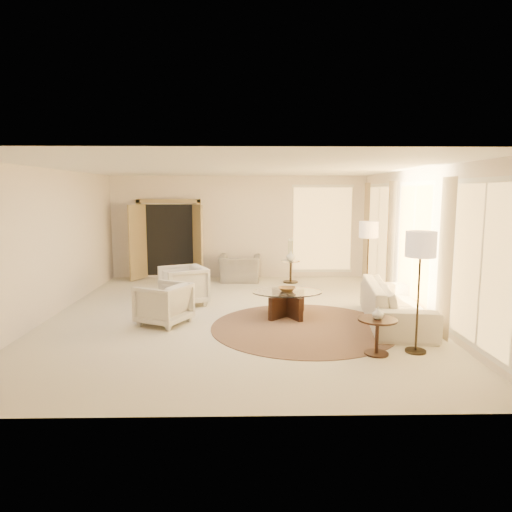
{
  "coord_description": "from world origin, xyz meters",
  "views": [
    {
      "loc": [
        0.23,
        -8.55,
        2.36
      ],
      "look_at": [
        0.4,
        0.4,
        1.1
      ],
      "focal_mm": 32.0,
      "sensor_mm": 36.0,
      "label": 1
    }
  ],
  "objects_px": {
    "sofa": "(395,303)",
    "floor_lamp_far": "(421,250)",
    "armchair_left": "(183,284)",
    "end_table": "(377,330)",
    "coffee_table": "(287,301)",
    "end_vase": "(378,313)",
    "side_vase": "(291,256)",
    "side_table": "(291,269)",
    "accent_chair": "(240,264)",
    "armchair_right": "(164,302)",
    "bowl": "(287,289)",
    "floor_lamp_near": "(369,233)"
  },
  "relations": [
    {
      "from": "sofa",
      "to": "floor_lamp_far",
      "type": "distance_m",
      "value": 1.92
    },
    {
      "from": "armchair_left",
      "to": "end_table",
      "type": "height_order",
      "value": "armchair_left"
    },
    {
      "from": "coffee_table",
      "to": "end_table",
      "type": "xyz_separation_m",
      "value": [
        1.13,
        -2.09,
        0.06
      ]
    },
    {
      "from": "end_vase",
      "to": "side_vase",
      "type": "bearing_deg",
      "value": 97.93
    },
    {
      "from": "sofa",
      "to": "floor_lamp_far",
      "type": "relative_size",
      "value": 1.4
    },
    {
      "from": "coffee_table",
      "to": "side_table",
      "type": "bearing_deg",
      "value": 83.34
    },
    {
      "from": "accent_chair",
      "to": "coffee_table",
      "type": "xyz_separation_m",
      "value": [
        0.95,
        -3.48,
        -0.16
      ]
    },
    {
      "from": "armchair_left",
      "to": "end_vase",
      "type": "xyz_separation_m",
      "value": [
        3.24,
        -3.06,
        0.17
      ]
    },
    {
      "from": "floor_lamp_far",
      "to": "armchair_right",
      "type": "bearing_deg",
      "value": 158.9
    },
    {
      "from": "side_vase",
      "to": "coffee_table",
      "type": "bearing_deg",
      "value": -96.66
    },
    {
      "from": "sofa",
      "to": "side_vase",
      "type": "relative_size",
      "value": 9.96
    },
    {
      "from": "side_table",
      "to": "coffee_table",
      "type": "bearing_deg",
      "value": -96.66
    },
    {
      "from": "accent_chair",
      "to": "sofa",
      "type": "bearing_deg",
      "value": 128.24
    },
    {
      "from": "bowl",
      "to": "armchair_left",
      "type": "bearing_deg",
      "value": 155.28
    },
    {
      "from": "end_vase",
      "to": "floor_lamp_far",
      "type": "bearing_deg",
      "value": 7.58
    },
    {
      "from": "sofa",
      "to": "end_table",
      "type": "height_order",
      "value": "sofa"
    },
    {
      "from": "coffee_table",
      "to": "end_table",
      "type": "bearing_deg",
      "value": -61.51
    },
    {
      "from": "armchair_right",
      "to": "accent_chair",
      "type": "xyz_separation_m",
      "value": [
        1.31,
        3.95,
        0.05
      ]
    },
    {
      "from": "end_table",
      "to": "side_vase",
      "type": "xyz_separation_m",
      "value": [
        -0.75,
        5.38,
        0.34
      ]
    },
    {
      "from": "sofa",
      "to": "armchair_left",
      "type": "distance_m",
      "value": 4.28
    },
    {
      "from": "side_table",
      "to": "bowl",
      "type": "height_order",
      "value": "side_table"
    },
    {
      "from": "armchair_right",
      "to": "bowl",
      "type": "xyz_separation_m",
      "value": [
        2.26,
        0.46,
        0.12
      ]
    },
    {
      "from": "coffee_table",
      "to": "end_table",
      "type": "height_order",
      "value": "end_table"
    },
    {
      "from": "floor_lamp_near",
      "to": "side_vase",
      "type": "height_order",
      "value": "floor_lamp_near"
    },
    {
      "from": "sofa",
      "to": "floor_lamp_far",
      "type": "height_order",
      "value": "floor_lamp_far"
    },
    {
      "from": "armchair_left",
      "to": "floor_lamp_far",
      "type": "relative_size",
      "value": 0.5
    },
    {
      "from": "armchair_right",
      "to": "floor_lamp_near",
      "type": "relative_size",
      "value": 0.48
    },
    {
      "from": "sofa",
      "to": "armchair_left",
      "type": "xyz_separation_m",
      "value": [
        -4.03,
        1.46,
        0.08
      ]
    },
    {
      "from": "floor_lamp_near",
      "to": "floor_lamp_far",
      "type": "bearing_deg",
      "value": -92.89
    },
    {
      "from": "coffee_table",
      "to": "end_vase",
      "type": "height_order",
      "value": "end_vase"
    },
    {
      "from": "side_vase",
      "to": "accent_chair",
      "type": "bearing_deg",
      "value": 171.79
    },
    {
      "from": "side_vase",
      "to": "armchair_left",
      "type": "bearing_deg",
      "value": -137.03
    },
    {
      "from": "armchair_right",
      "to": "side_table",
      "type": "distance_m",
      "value": 4.59
    },
    {
      "from": "end_vase",
      "to": "armchair_left",
      "type": "bearing_deg",
      "value": 136.66
    },
    {
      "from": "accent_chair",
      "to": "end_vase",
      "type": "bearing_deg",
      "value": 112.94
    },
    {
      "from": "sofa",
      "to": "armchair_right",
      "type": "xyz_separation_m",
      "value": [
        -4.18,
        0.03,
        0.04
      ]
    },
    {
      "from": "side_vase",
      "to": "armchair_right",
      "type": "bearing_deg",
      "value": -125.17
    },
    {
      "from": "bowl",
      "to": "end_vase",
      "type": "distance_m",
      "value": 2.38
    },
    {
      "from": "sofa",
      "to": "floor_lamp_near",
      "type": "xyz_separation_m",
      "value": [
        0.0,
        1.96,
        1.09
      ]
    },
    {
      "from": "coffee_table",
      "to": "accent_chair",
      "type": "bearing_deg",
      "value": 105.29
    },
    {
      "from": "accent_chair",
      "to": "coffee_table",
      "type": "height_order",
      "value": "accent_chair"
    },
    {
      "from": "floor_lamp_near",
      "to": "sofa",
      "type": "bearing_deg",
      "value": -90.0
    },
    {
      "from": "accent_chair",
      "to": "side_table",
      "type": "relative_size",
      "value": 1.8
    },
    {
      "from": "floor_lamp_near",
      "to": "floor_lamp_far",
      "type": "height_order",
      "value": "floor_lamp_far"
    },
    {
      "from": "end_table",
      "to": "side_table",
      "type": "xyz_separation_m",
      "value": [
        -0.75,
        5.38,
        -0.01
      ]
    },
    {
      "from": "sofa",
      "to": "end_table",
      "type": "bearing_deg",
      "value": 161.82
    },
    {
      "from": "armchair_left",
      "to": "side_vase",
      "type": "relative_size",
      "value": 3.56
    },
    {
      "from": "armchair_right",
      "to": "side_vase",
      "type": "xyz_separation_m",
      "value": [
        2.64,
        3.75,
        0.3
      ]
    },
    {
      "from": "end_table",
      "to": "floor_lamp_near",
      "type": "distance_m",
      "value": 3.8
    },
    {
      "from": "coffee_table",
      "to": "side_vase",
      "type": "relative_size",
      "value": 5.96
    }
  ]
}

